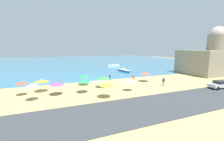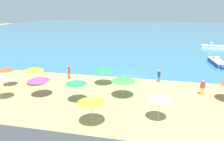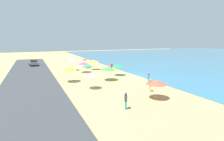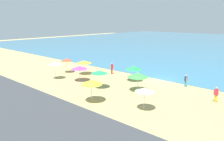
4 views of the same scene
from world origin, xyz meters
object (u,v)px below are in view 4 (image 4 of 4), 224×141
at_px(beach_umbrella_5, 99,72).
at_px(beach_umbrella_7, 91,82).
at_px(beach_umbrella_4, 66,60).
at_px(bather_3, 186,80).
at_px(bather_2, 112,68).
at_px(beach_umbrella_2, 79,67).
at_px(bather_1, 216,94).
at_px(beach_umbrella_0, 145,90).
at_px(beach_umbrella_9, 55,63).
at_px(beach_umbrella_6, 84,62).
at_px(beach_umbrella_8, 138,75).
at_px(beach_umbrella_3, 134,68).

relative_size(beach_umbrella_5, beach_umbrella_7, 0.95).
relative_size(beach_umbrella_4, bather_3, 1.51).
height_order(bather_2, bather_3, bather_2).
distance_m(beach_umbrella_2, bather_1, 17.12).
height_order(beach_umbrella_7, bather_2, beach_umbrella_7).
bearing_deg(beach_umbrella_4, bather_2, 34.81).
bearing_deg(beach_umbrella_0, bather_3, 90.58).
bearing_deg(beach_umbrella_9, bather_3, 29.44).
relative_size(beach_umbrella_6, beach_umbrella_9, 0.87).
distance_m(beach_umbrella_8, bather_3, 6.62).
bearing_deg(beach_umbrella_8, beach_umbrella_3, 132.03).
distance_m(beach_umbrella_0, bather_3, 9.67).
height_order(beach_umbrella_5, bather_1, beach_umbrella_5).
bearing_deg(beach_umbrella_2, beach_umbrella_7, -31.57).
distance_m(beach_umbrella_7, bather_1, 12.76).
relative_size(beach_umbrella_5, beach_umbrella_9, 0.86).
xyz_separation_m(beach_umbrella_7, bather_2, (-6.34, 10.26, -1.14)).
xyz_separation_m(beach_umbrella_8, bather_2, (-7.85, 4.29, -1.02)).
height_order(beach_umbrella_6, bather_1, beach_umbrella_6).
bearing_deg(beach_umbrella_8, bather_2, 151.32).
height_order(beach_umbrella_2, bather_1, beach_umbrella_2).
relative_size(beach_umbrella_7, beach_umbrella_8, 1.01).
bearing_deg(bather_1, beach_umbrella_6, -176.67).
bearing_deg(beach_umbrella_3, beach_umbrella_6, -166.05).
bearing_deg(beach_umbrella_7, beach_umbrella_0, 19.57).
distance_m(beach_umbrella_8, bather_2, 9.01).
height_order(beach_umbrella_3, beach_umbrella_8, beach_umbrella_8).
height_order(beach_umbrella_7, beach_umbrella_9, beach_umbrella_9).
bearing_deg(beach_umbrella_6, beach_umbrella_4, -158.98).
relative_size(beach_umbrella_2, beach_umbrella_5, 0.97).
distance_m(beach_umbrella_3, beach_umbrella_5, 5.55).
relative_size(beach_umbrella_2, bather_3, 1.42).
bearing_deg(bather_2, beach_umbrella_0, -36.22).
xyz_separation_m(beach_umbrella_8, beach_umbrella_9, (-11.90, -3.24, 0.36)).
distance_m(beach_umbrella_4, beach_umbrella_6, 3.08).
bearing_deg(beach_umbrella_2, beach_umbrella_5, -6.48).
distance_m(beach_umbrella_3, beach_umbrella_8, 4.38).
relative_size(beach_umbrella_3, beach_umbrella_6, 0.99).
distance_m(beach_umbrella_5, beach_umbrella_9, 7.74).
xyz_separation_m(beach_umbrella_6, beach_umbrella_9, (-0.99, -4.51, 0.39)).
xyz_separation_m(beach_umbrella_0, bather_3, (-0.10, 9.61, -1.10)).
bearing_deg(beach_umbrella_9, bather_1, 15.72).
distance_m(beach_umbrella_4, bather_3, 18.18).
bearing_deg(beach_umbrella_4, bather_1, 5.77).
relative_size(beach_umbrella_3, bather_1, 1.39).
height_order(beach_umbrella_2, beach_umbrella_3, beach_umbrella_2).
xyz_separation_m(beach_umbrella_3, bather_3, (6.49, 2.22, -1.01)).
bearing_deg(beach_umbrella_9, beach_umbrella_8, 15.25).
bearing_deg(beach_umbrella_2, bather_3, 30.51).
bearing_deg(beach_umbrella_6, beach_umbrella_0, -20.35).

